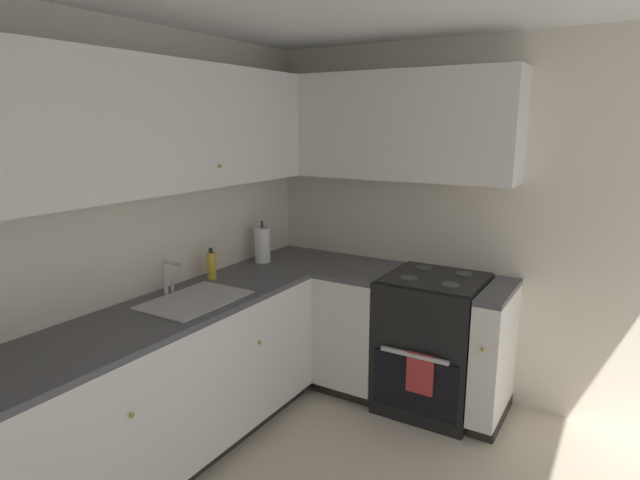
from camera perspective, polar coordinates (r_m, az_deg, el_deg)
The scene contains 13 objects.
wall_back at distance 2.89m, azimuth -28.02°, elevation -2.36°, with size 4.24×0.05×2.42m, color beige.
wall_right at distance 3.66m, azimuth 17.41°, elevation 1.43°, with size 0.05×3.24×2.42m, color beige.
lower_cabinets_back at distance 3.14m, azimuth -16.48°, elevation -15.37°, with size 2.10×0.62×0.86m.
countertop_back at distance 2.96m, azimuth -17.01°, elevation -7.79°, with size 3.30×0.60×0.04m, color #4C4C51.
lower_cabinets_right at distance 3.74m, azimuth 7.87°, elevation -10.32°, with size 0.62×1.24×0.86m.
countertop_right at distance 3.59m, azimuth 8.07°, elevation -3.80°, with size 0.60×1.24×0.03m.
oven_range at distance 3.65m, azimuth 12.12°, elevation -10.68°, with size 0.68×0.62×1.04m.
upper_cabinets_back at distance 2.80m, azimuth -22.75°, elevation 11.19°, with size 2.98×0.34×0.70m.
upper_cabinets_right at distance 3.65m, azimuth 6.78°, elevation 12.15°, with size 0.32×1.79×0.70m.
sink at distance 3.10m, azimuth -13.32°, elevation -7.09°, with size 0.58×0.40×0.10m.
faucet at distance 3.20m, azimuth -16.08°, elevation -3.54°, with size 0.07×0.16×0.21m.
soap_bottle at distance 3.46m, azimuth -11.65°, elevation -2.70°, with size 0.06×0.06×0.20m.
paper_towel_roll at distance 3.82m, azimuth -6.24°, elevation -0.51°, with size 0.11×0.11×0.31m.
Camera 1 is at (-1.41, -0.83, 1.88)m, focal length 29.61 mm.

